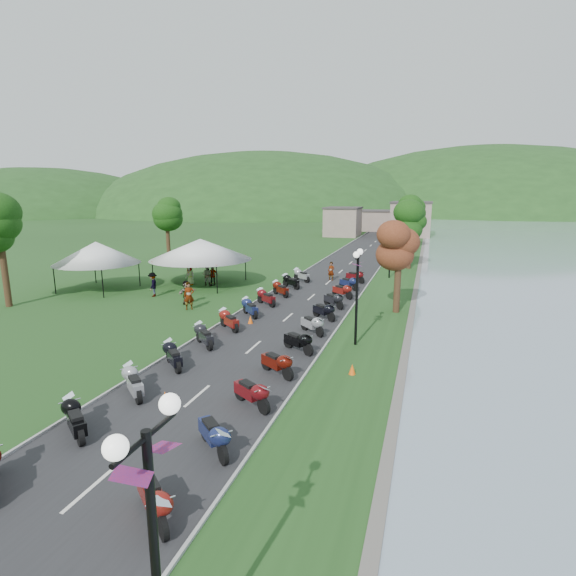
% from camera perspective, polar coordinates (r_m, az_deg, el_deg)
% --- Properties ---
extents(road, '(7.00, 120.00, 0.02)m').
position_cam_1_polar(road, '(46.13, 6.73, 2.09)').
color(road, '#29292B').
rests_on(road, ground).
extents(hills_backdrop, '(360.00, 120.00, 76.00)m').
position_cam_1_polar(hills_backdrop, '(204.99, 15.31, 9.41)').
color(hills_backdrop, '#285621').
rests_on(hills_backdrop, ground).
extents(far_building, '(18.00, 16.00, 5.00)m').
position_cam_1_polar(far_building, '(90.43, 10.95, 8.39)').
color(far_building, gray).
rests_on(far_building, ground).
extents(moto_row_left, '(2.60, 42.27, 1.10)m').
position_cam_1_polar(moto_row_left, '(22.70, -12.32, -7.19)').
color(moto_row_left, '#331411').
rests_on(moto_row_left, ground).
extents(moto_row_right, '(2.60, 33.64, 1.10)m').
position_cam_1_polar(moto_row_right, '(25.70, 3.10, -4.63)').
color(moto_row_right, '#331411').
rests_on(moto_row_right, ground).
extents(streetlamp_near, '(1.40, 1.40, 5.00)m').
position_cam_1_polar(streetlamp_near, '(7.93, -16.40, -31.62)').
color(streetlamp_near, black).
rests_on(streetlamp_near, ground).
extents(vendor_tent_main, '(5.89, 5.89, 4.00)m').
position_cam_1_polar(vendor_tent_main, '(39.92, -10.98, 3.30)').
color(vendor_tent_main, white).
rests_on(vendor_tent_main, ground).
extents(vendor_tent_side, '(4.60, 4.60, 4.00)m').
position_cam_1_polar(vendor_tent_side, '(40.09, -23.03, 2.59)').
color(vendor_tent_side, white).
rests_on(vendor_tent_side, ground).
extents(tree_park_left, '(3.31, 3.31, 9.20)m').
position_cam_1_polar(tree_park_left, '(36.82, -32.67, 4.98)').
color(tree_park_left, '#1D5013').
rests_on(tree_park_left, ground).
extents(tree_lakeside, '(2.57, 2.57, 7.13)m').
position_cam_1_polar(tree_lakeside, '(30.46, 13.87, 3.47)').
color(tree_lakeside, '#1D5013').
rests_on(tree_lakeside, ground).
extents(pedestrian_a, '(0.87, 0.82, 1.93)m').
position_cam_1_polar(pedestrian_a, '(31.77, -12.39, -2.68)').
color(pedestrian_a, slate).
rests_on(pedestrian_a, ground).
extents(pedestrian_b, '(0.93, 0.56, 1.85)m').
position_cam_1_polar(pedestrian_b, '(39.65, -10.19, 0.33)').
color(pedestrian_b, slate).
rests_on(pedestrian_b, ground).
extents(pedestrian_c, '(0.91, 1.32, 1.89)m').
position_cam_1_polar(pedestrian_c, '(36.44, -16.70, -1.02)').
color(pedestrian_c, slate).
rests_on(pedestrian_c, ground).
extents(traffic_cone_near, '(0.28, 0.28, 0.44)m').
position_cam_1_polar(traffic_cone_near, '(18.38, -15.33, -13.16)').
color(traffic_cone_near, '#F2590C').
rests_on(traffic_cone_near, ground).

